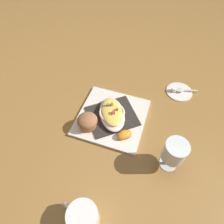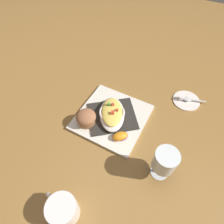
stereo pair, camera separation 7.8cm
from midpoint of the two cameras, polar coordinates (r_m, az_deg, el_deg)
The scene contains 11 objects.
ground_plane at distance 0.82m, azimuth -2.74°, elevation -1.99°, with size 2.60×2.60×0.00m, color olive.
square_plate at distance 0.81m, azimuth -2.75°, elevation -1.73°, with size 0.27×0.27×0.01m, color white.
folded_napkin at distance 0.80m, azimuth -2.78°, elevation -1.36°, with size 0.17×0.19×0.01m, color #2B2824.
gratin_dish at distance 0.79m, azimuth -2.84°, elevation -0.46°, with size 0.20×0.17×0.05m.
muffin at distance 0.77m, azimuth -10.16°, elevation -2.97°, with size 0.08×0.08×0.06m.
orange_garnish at distance 0.74m, azimuth 0.74°, elevation -6.89°, with size 0.07×0.07×0.03m.
coffee_mug at distance 0.65m, azimuth -12.38°, elevation -28.35°, with size 0.09×0.12×0.08m.
stemmed_glass at distance 0.66m, azimuth 14.62°, elevation -11.73°, with size 0.08×0.08×0.14m.
creamer_saucer at distance 0.95m, azimuth 17.02°, elevation 5.69°, with size 0.12×0.12×0.01m, color white.
spoon at distance 0.94m, azimuth 17.46°, elevation 6.05°, with size 0.04×0.10×0.01m.
creamer_cup_0 at distance 0.93m, azimuth 15.60°, elevation 6.31°, with size 0.02×0.02×0.02m, color white.
Camera 1 is at (-0.45, -0.12, 0.67)m, focal length 31.04 mm.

